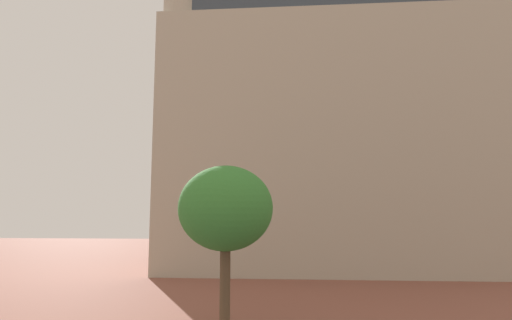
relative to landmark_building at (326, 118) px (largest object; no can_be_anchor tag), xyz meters
name	(u,v)px	position (x,y,z in m)	size (l,w,h in m)	color
landmark_building	(326,118)	(0.00, 0.00, 0.00)	(24.91, 12.24, 39.54)	#B2A893
tree_curb_far	(226,209)	(-5.35, -18.88, -7.60)	(3.34, 3.34, 5.91)	brown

